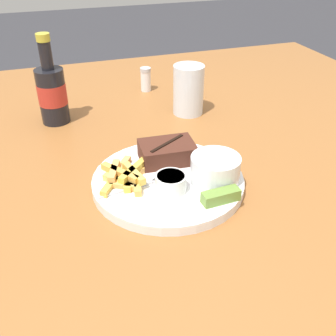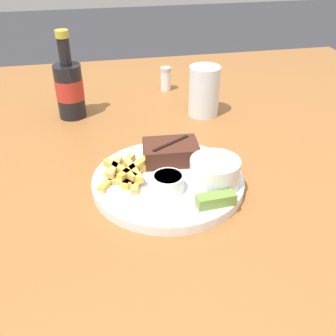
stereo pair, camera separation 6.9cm
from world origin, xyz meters
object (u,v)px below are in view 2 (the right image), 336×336
Objects in this scene: fork_utensil at (130,184)px; salt_shaker at (166,79)px; steak_portion at (171,152)px; coleslaw_cup at (215,171)px; dipping_sauce_cup at (168,182)px; dinner_plate at (168,182)px; drinking_glass at (204,91)px; pickle_spear at (216,200)px; beer_bottle at (69,88)px.

salt_shaker is (0.16, 0.47, 0.01)m from fork_utensil.
salt_shaker is at bearing 79.96° from steak_portion.
coleslaw_cup is 0.08m from dipping_sauce_cup.
dinner_plate is 2.54× the size of steak_portion.
salt_shaker is at bearing 108.35° from drinking_glass.
dinner_plate is 0.11m from pickle_spear.
dipping_sauce_cup reaches higher than dinner_plate.
steak_portion is 0.89× the size of drinking_glass.
pickle_spear is 0.39m from drinking_glass.
fork_utensil is 0.50m from salt_shaker.
beer_bottle is at bearing -154.31° from salt_shaker.
coleslaw_cup is 0.64× the size of fork_utensil.
beer_bottle reaches higher than drinking_glass.
coleslaw_cup is 0.42× the size of beer_bottle.
drinking_glass is (0.31, -0.05, -0.01)m from beer_bottle.
salt_shaker is (0.09, 0.46, 0.02)m from dinner_plate.
drinking_glass is at bearing 60.34° from steak_portion.
beer_bottle reaches higher than dinner_plate.
steak_portion is 1.64× the size of pickle_spear.
pickle_spear is 0.32× the size of beer_bottle.
dinner_plate is at bearing 153.97° from coleslaw_cup.
beer_bottle is at bearing 123.37° from steak_portion.
dinner_plate is 4.17× the size of pickle_spear.
dipping_sauce_cup is at bearing -104.91° from steak_portion.
steak_portion reaches higher than dipping_sauce_cup.
dinner_plate is 0.07m from fork_utensil.
dipping_sauce_cup is (-0.03, -0.10, -0.00)m from steak_portion.
pickle_spear is 0.49m from beer_bottle.
steak_portion is (0.02, 0.06, 0.03)m from dinner_plate.
salt_shaker is at bearing 25.69° from beer_bottle.
dipping_sauce_cup is (-0.01, -0.04, 0.03)m from dinner_plate.
steak_portion is 1.23× the size of coleslaw_cup.
pickle_spear is (0.04, -0.15, -0.01)m from steak_portion.
drinking_glass is at bearing -71.65° from salt_shaker.
coleslaw_cup is at bearing -58.86° from steak_portion.
pickle_spear is 0.48× the size of fork_utensil.
dinner_plate is 4.17× the size of salt_shaker.
drinking_glass reaches higher than coleslaw_cup.
coleslaw_cup reaches higher than pickle_spear.
fork_utensil is (-0.06, 0.03, -0.01)m from dipping_sauce_cup.
steak_portion is 0.52× the size of beer_bottle.
steak_portion is 0.10m from dipping_sauce_cup.
dipping_sauce_cup is at bearing -100.99° from salt_shaker.
fork_utensil is at bearing 169.95° from coleslaw_cup.
dipping_sauce_cup is 0.07m from fork_utensil.
coleslaw_cup is 1.62× the size of dipping_sauce_cup.
beer_bottle is (-0.16, 0.38, 0.04)m from dipping_sauce_cup.
beer_bottle is (-0.17, 0.34, 0.06)m from dinner_plate.
dipping_sauce_cup is at bearing -32.58° from fork_utensil.
fork_utensil is 2.06× the size of salt_shaker.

